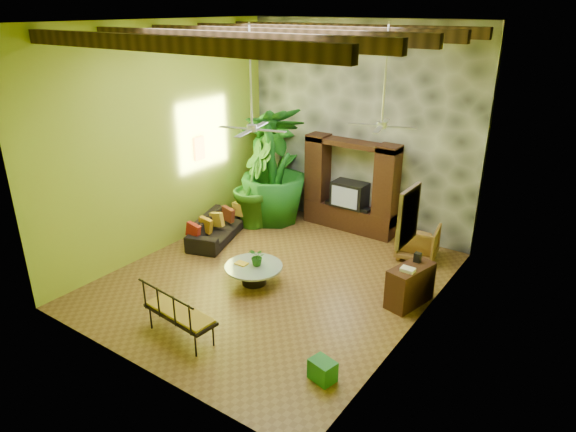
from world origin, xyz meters
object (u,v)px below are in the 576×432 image
Objects in this scene: ceiling_fan_back at (382,114)px; side_console at (410,285)px; tall_plant_a at (274,162)px; iron_bench at (176,311)px; ceiling_fan_front at (252,117)px; tall_plant_b at (253,183)px; green_bin at (323,370)px; tall_plant_c at (274,165)px; entertainment_center at (350,192)px; coffee_table at (254,272)px; wicker_armchair at (418,241)px; sofa at (217,227)px.

side_console is at bearing -27.39° from ceiling_fan_back.
tall_plant_a is (-3.95, 1.94, -2.05)m from ceiling_fan_back.
iron_bench is (2.24, -5.78, -0.81)m from tall_plant_a.
tall_plant_b is at bearing 128.99° from ceiling_fan_front.
tall_plant_c is at bearing 133.02° from green_bin.
entertainment_center reaches higher than side_console.
coffee_table is 1.20× the size of side_console.
iron_bench reaches higher than wicker_armchair.
iron_bench reaches higher than coffee_table.
wicker_armchair is 4.05m from tall_plant_c.
entertainment_center is at bearing 86.76° from ceiling_fan_front.
iron_bench is at bearing -68.85° from tall_plant_a.
sofa is (-3.90, -0.42, -3.11)m from ceiling_fan_back.
wicker_armchair is at bearing 73.20° from iron_bench.
coffee_table is at bearing -146.02° from side_console.
green_bin is at bearing -47.77° from tall_plant_a.
ceiling_fan_front is 4.79m from wicker_armchair.
coffee_table is (2.11, -3.57, -1.10)m from tall_plant_a.
coffee_table is (1.62, -2.89, -1.25)m from tall_plant_c.
tall_plant_b is 5.03m from side_console.
tall_plant_b is 0.73× the size of tall_plant_c.
ceiling_fan_front is 1.59× the size of coffee_table.
ceiling_fan_front is 4.62m from tall_plant_a.
ceiling_fan_back reaches higher than wicker_armchair.
sofa is at bearing -173.79° from ceiling_fan_back.
tall_plant_b reaches higher than wicker_armchair.
entertainment_center is at bearing 19.78° from tall_plant_c.
ceiling_fan_back is (1.60, -1.94, 2.44)m from entertainment_center.
side_console is at bearing -109.41° from sofa.
side_console is at bearing -43.11° from entertainment_center.
tall_plant_c is (-1.85, -0.67, 0.54)m from entertainment_center.
ceiling_fan_back is 4.47m from tall_plant_b.
ceiling_fan_front is 0.93× the size of sofa.
tall_plant_b is at bearing -152.23° from entertainment_center.
coffee_table is at bearing 43.41° from wicker_armchair.
coffee_table is at bearing -93.79° from entertainment_center.
side_console is (2.85, 1.06, -3.01)m from ceiling_fan_front.
ceiling_fan_front reaches higher than tall_plant_b.
wicker_armchair is 5.65m from iron_bench.
ceiling_fan_back is 2.17× the size of wicker_armchair.
sofa is 2.39m from coffee_table.
ceiling_fan_back reaches higher than sofa.
tall_plant_a is at bearing 100.06° from tall_plant_b.
iron_bench is at bearing -165.37° from sofa.
green_bin is (0.82, -3.31, -3.23)m from ceiling_fan_back.
ceiling_fan_front reaches higher than entertainment_center.
tall_plant_a is 7.20m from green_bin.
tall_plant_b is at bearing 167.86° from ceiling_fan_back.
tall_plant_c is at bearing 171.58° from side_console.
side_console reaches higher than coffee_table.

